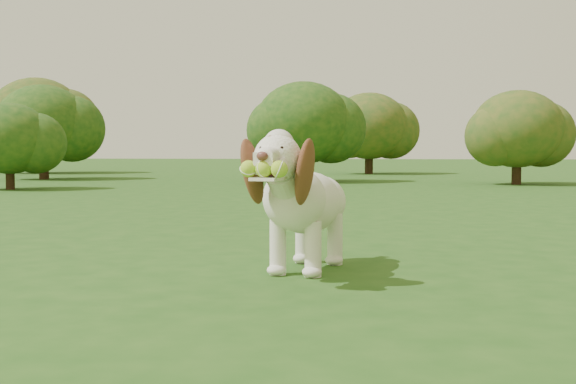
# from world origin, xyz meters

# --- Properties ---
(ground) EXTENTS (80.00, 80.00, 0.00)m
(ground) POSITION_xyz_m (0.00, 0.00, 0.00)
(ground) COLOR #204B15
(ground) RESTS_ON ground
(dog) EXTENTS (0.48, 1.03, 0.67)m
(dog) POSITION_xyz_m (0.04, -0.41, 0.36)
(dog) COLOR white
(dog) RESTS_ON ground
(shrub_a) EXTENTS (1.22, 1.22, 1.26)m
(shrub_a) POSITION_xyz_m (-4.95, 6.10, 0.74)
(shrub_a) COLOR #382314
(shrub_a) RESTS_ON ground
(shrub_i) EXTENTS (1.86, 1.86, 1.93)m
(shrub_i) POSITION_xyz_m (0.14, 13.49, 1.14)
(shrub_i) COLOR #382314
(shrub_i) RESTS_ON ground
(shrub_e) EXTENTS (1.78, 1.78, 1.84)m
(shrub_e) POSITION_xyz_m (-6.11, 9.54, 1.08)
(shrub_e) COLOR #382314
(shrub_e) RESTS_ON ground
(shrub_c) EXTENTS (1.51, 1.51, 1.57)m
(shrub_c) POSITION_xyz_m (2.66, 8.59, 0.92)
(shrub_c) COLOR #382314
(shrub_c) RESTS_ON ground
(shrub_b) EXTENTS (1.74, 1.74, 1.80)m
(shrub_b) POSITION_xyz_m (-0.97, 9.09, 1.06)
(shrub_b) COLOR #382314
(shrub_b) RESTS_ON ground
(shrub_g) EXTENTS (2.25, 2.25, 2.34)m
(shrub_g) POSITION_xyz_m (-7.94, 12.99, 1.37)
(shrub_g) COLOR #382314
(shrub_g) RESTS_ON ground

